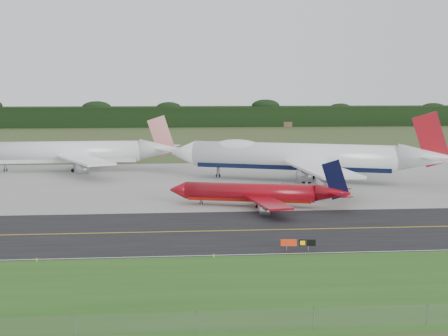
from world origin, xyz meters
TOP-DOWN VIEW (x-y plane):
  - ground at (0.00, 0.00)m, footprint 600.00×600.00m
  - grass_verge at (0.00, -35.00)m, footprint 400.00×30.00m
  - taxiway at (0.00, -4.00)m, footprint 400.00×32.00m
  - apron at (0.00, 51.00)m, footprint 400.00×78.00m
  - taxiway_centreline at (0.00, -4.00)m, footprint 400.00×0.40m
  - taxiway_edge_line at (0.00, -19.50)m, footprint 400.00×0.25m
  - perimeter_fence at (0.00, -48.00)m, footprint 320.00×0.10m
  - horizon_treeline at (0.00, 273.76)m, footprint 700.00×25.00m
  - jet_ba_747 at (25.62, 50.22)m, footprint 71.59×57.65m
  - jet_red_737 at (9.61, 17.09)m, footprint 36.95×29.54m
  - jet_star_tail at (-36.30, 75.19)m, footprint 60.95×51.14m
  - taxiway_sign at (10.50, -18.01)m, footprint 5.24×0.69m
  - edge_marker_left at (-27.58, -20.50)m, footprint 0.16×0.16m
  - edge_marker_center at (-2.40, -20.50)m, footprint 0.16×0.16m

SIDE VIEW (x-z plane):
  - ground at x=0.00m, z-range 0.00..0.00m
  - grass_verge at x=0.00m, z-range 0.00..0.01m
  - apron at x=0.00m, z-range 0.00..0.01m
  - taxiway at x=0.00m, z-range 0.00..0.02m
  - taxiway_centreline at x=0.00m, z-range 0.03..0.03m
  - taxiway_edge_line at x=0.00m, z-range 0.03..0.03m
  - edge_marker_left at x=-27.58m, z-range 0.00..0.50m
  - edge_marker_center at x=-2.40m, z-range 0.00..0.50m
  - perimeter_fence at x=0.00m, z-range -158.90..161.10m
  - taxiway_sign at x=10.50m, z-range 0.36..2.11m
  - jet_red_737 at x=9.61m, z-range -2.26..7.83m
  - jet_star_tail at x=-36.30m, z-range -2.69..13.43m
  - horizon_treeline at x=0.00m, z-range -0.53..11.47m
  - jet_ba_747 at x=25.62m, z-range -2.97..15.61m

